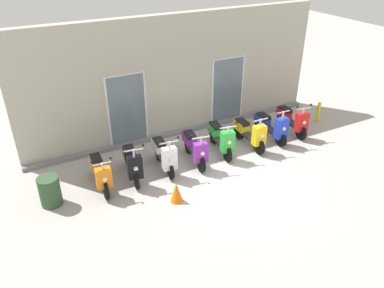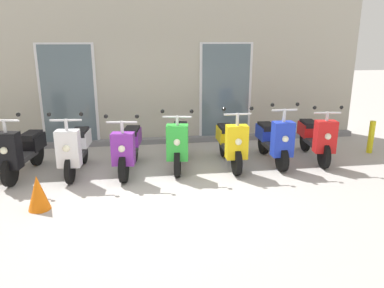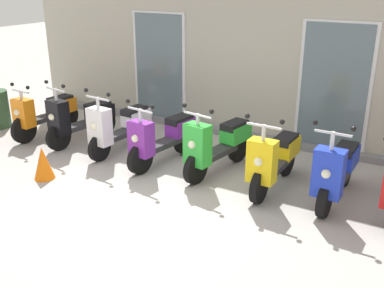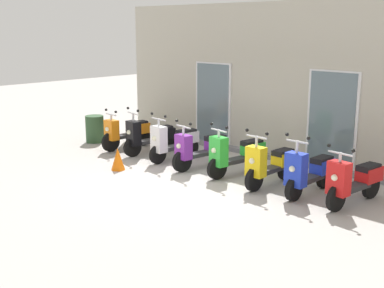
# 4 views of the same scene
# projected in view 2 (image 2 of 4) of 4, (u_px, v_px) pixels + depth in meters

# --- Properties ---
(ground_plane) EXTENTS (40.00, 40.00, 0.00)m
(ground_plane) POSITION_uv_depth(u_px,v_px,m) (159.00, 191.00, 6.08)
(ground_plane) COLOR #A8A39E
(storefront_facade) EXTENTS (10.05, 0.50, 3.83)m
(storefront_facade) POSITION_uv_depth(u_px,v_px,m) (148.00, 62.00, 8.50)
(storefront_facade) COLOR #B2AD9E
(storefront_facade) RESTS_ON ground_plane
(scooter_black) EXTENTS (0.63, 1.55, 1.25)m
(scooter_black) POSITION_uv_depth(u_px,v_px,m) (22.00, 150.00, 6.65)
(scooter_black) COLOR black
(scooter_black) RESTS_ON ground_plane
(scooter_white) EXTENTS (0.59, 1.52, 1.23)m
(scooter_white) POSITION_uv_depth(u_px,v_px,m) (75.00, 147.00, 6.75)
(scooter_white) COLOR black
(scooter_white) RESTS_ON ground_plane
(scooter_purple) EXTENTS (0.63, 1.60, 1.18)m
(scooter_purple) POSITION_uv_depth(u_px,v_px,m) (128.00, 147.00, 6.87)
(scooter_purple) COLOR black
(scooter_purple) RESTS_ON ground_plane
(scooter_green) EXTENTS (0.65, 1.62, 1.22)m
(scooter_green) POSITION_uv_depth(u_px,v_px,m) (179.00, 142.00, 7.11)
(scooter_green) COLOR black
(scooter_green) RESTS_ON ground_plane
(scooter_yellow) EXTENTS (0.56, 1.59, 1.25)m
(scooter_yellow) POSITION_uv_depth(u_px,v_px,m) (230.00, 142.00, 7.17)
(scooter_yellow) COLOR black
(scooter_yellow) RESTS_ON ground_plane
(scooter_blue) EXTENTS (0.54, 1.55, 1.29)m
(scooter_blue) POSITION_uv_depth(u_px,v_px,m) (274.00, 140.00, 7.35)
(scooter_blue) COLOR black
(scooter_blue) RESTS_ON ground_plane
(scooter_red) EXTENTS (0.58, 1.61, 1.20)m
(scooter_red) POSITION_uv_depth(u_px,v_px,m) (315.00, 137.00, 7.54)
(scooter_red) COLOR black
(scooter_red) RESTS_ON ground_plane
(traffic_cone) EXTENTS (0.32, 0.32, 0.52)m
(traffic_cone) POSITION_uv_depth(u_px,v_px,m) (38.00, 193.00, 5.38)
(traffic_cone) COLOR orange
(traffic_cone) RESTS_ON ground_plane
(curb_bollard) EXTENTS (0.12, 0.12, 0.70)m
(curb_bollard) POSITION_uv_depth(u_px,v_px,m) (371.00, 137.00, 8.00)
(curb_bollard) COLOR yellow
(curb_bollard) RESTS_ON ground_plane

